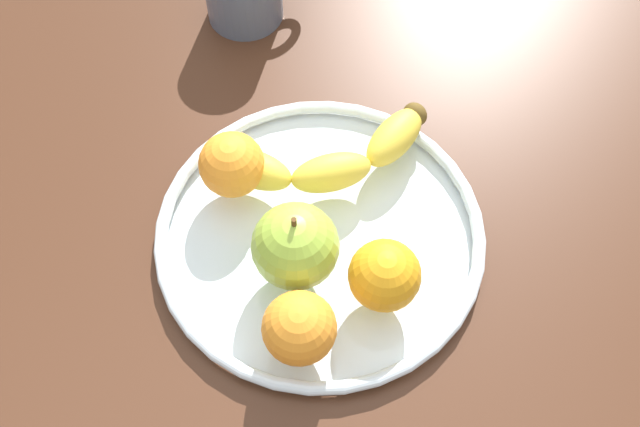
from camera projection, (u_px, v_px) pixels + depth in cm
name	position (u px, v px, depth cm)	size (l,w,h in cm)	color
ground_plane	(320.00, 250.00, 72.93)	(131.31, 131.31, 4.00)	#442617
fruit_bowl	(320.00, 235.00, 70.40)	(30.02, 30.02, 1.80)	silver
banana	(331.00, 157.00, 71.48)	(21.90, 8.47, 3.50)	yellow
apple	(295.00, 246.00, 64.60)	(7.49, 7.49, 8.29)	#96BA38
orange_back_left	(232.00, 164.00, 69.56)	(6.04, 6.04, 6.04)	orange
orange_front_left	(385.00, 275.00, 63.98)	(6.15, 6.15, 6.15)	orange
orange_back_right	(299.00, 328.00, 61.70)	(6.11, 6.11, 6.11)	orange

